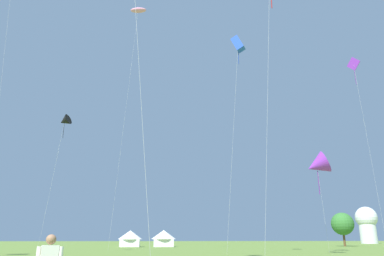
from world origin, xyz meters
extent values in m
ellipsoid|color=pink|center=(-7.25, 48.58, 37.48)|extent=(2.73, 1.45, 1.00)
cylinder|color=#B2B2B7|center=(-8.42, 47.98, 18.74)|extent=(2.37, 1.21, 37.48)
cylinder|color=#B2B2B7|center=(5.05, 22.27, 12.27)|extent=(2.48, 1.96, 24.55)
cone|color=purple|center=(16.90, 40.49, 10.56)|extent=(4.01, 3.72, 3.53)
cylinder|color=#63238B|center=(16.90, 40.49, 8.34)|extent=(0.09, 0.09, 2.95)
cylinder|color=#B2B2B7|center=(16.92, 40.02, 5.28)|extent=(0.05, 0.97, 10.56)
cube|color=blue|center=(6.10, 35.73, 24.68)|extent=(1.92, 1.63, 2.12)
cylinder|color=#183599|center=(6.10, 35.73, 23.05)|extent=(0.06, 0.06, 2.21)
cylinder|color=#B2B2B7|center=(4.90, 34.97, 12.34)|extent=(2.40, 1.56, 24.68)
cube|color=purple|center=(21.61, 37.00, 23.37)|extent=(0.95, 1.72, 1.90)
cylinder|color=#63238B|center=(21.61, 37.00, 21.67)|extent=(0.06, 0.06, 2.43)
cylinder|color=#B2B2B7|center=(21.79, 36.49, 11.69)|extent=(0.37, 1.03, 23.37)
cone|color=black|center=(-15.69, 42.96, 16.29)|extent=(2.02, 1.88, 1.77)
cylinder|color=black|center=(-15.69, 42.96, 14.95)|extent=(0.04, 0.04, 1.95)
cylinder|color=#B2B2B7|center=(-16.35, 42.59, 8.15)|extent=(1.35, 0.76, 16.29)
cylinder|color=#B2B2B7|center=(-22.04, 37.90, 18.00)|extent=(2.28, 1.05, 36.01)
cylinder|color=#B2B2B7|center=(-4.79, 14.70, 12.49)|extent=(2.44, 1.71, 24.98)
sphere|color=#9E7051|center=(-5.76, 4.81, 1.62)|extent=(0.22, 0.22, 0.22)
cube|color=white|center=(-8.27, 70.50, 0.70)|extent=(3.74, 3.74, 1.40)
cone|color=white|center=(-8.27, 70.50, 2.22)|extent=(4.67, 4.67, 1.64)
cube|color=white|center=(-1.82, 70.50, 0.72)|extent=(3.83, 3.83, 1.44)
cone|color=white|center=(-1.82, 70.50, 2.27)|extent=(4.78, 4.78, 1.67)
cylinder|color=white|center=(60.23, 104.60, 3.00)|extent=(4.80, 4.80, 6.00)
sphere|color=white|center=(60.23, 104.60, 7.60)|extent=(6.40, 6.40, 6.40)
cylinder|color=brown|center=(35.04, 70.79, 1.42)|extent=(0.44, 0.44, 2.85)
sphere|color=#33702D|center=(35.04, 70.79, 4.44)|extent=(4.55, 4.55, 4.55)
camera|label=1|loc=(-3.47, -3.88, 1.65)|focal=34.21mm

